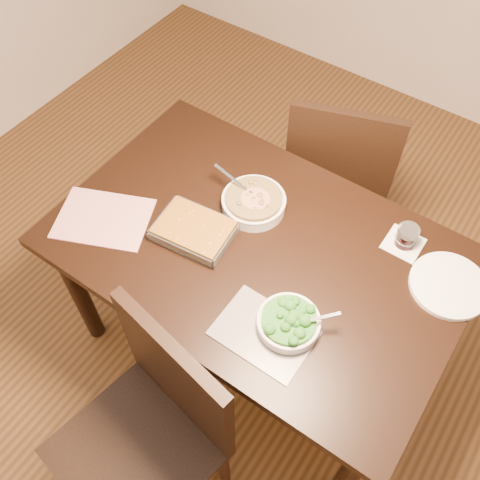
# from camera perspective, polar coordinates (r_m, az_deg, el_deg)

# --- Properties ---
(ground) EXTENTS (4.00, 4.00, 0.00)m
(ground) POSITION_cam_1_polar(r_m,az_deg,el_deg) (2.49, 1.40, -10.66)
(ground) COLOR #442A13
(ground) RESTS_ON ground
(table) EXTENTS (1.40, 0.90, 0.75)m
(table) POSITION_cam_1_polar(r_m,az_deg,el_deg) (1.92, 1.78, -2.33)
(table) COLOR black
(table) RESTS_ON ground
(magazine_a) EXTENTS (0.39, 0.35, 0.01)m
(magazine_a) POSITION_cam_1_polar(r_m,az_deg,el_deg) (1.97, -14.35, 2.23)
(magazine_a) COLOR #C3374B
(magazine_a) RESTS_ON table
(magazine_b) EXTENTS (0.30, 0.21, 0.01)m
(magazine_b) POSITION_cam_1_polar(r_m,az_deg,el_deg) (1.67, 2.58, -9.87)
(magazine_b) COLOR #25262D
(magazine_b) RESTS_ON table
(coaster) EXTENTS (0.12, 0.12, 0.00)m
(coaster) POSITION_cam_1_polar(r_m,az_deg,el_deg) (1.93, 17.03, -0.36)
(coaster) COLOR white
(coaster) RESTS_ON table
(stew_bowl) EXTENTS (0.26, 0.23, 0.09)m
(stew_bowl) POSITION_cam_1_polar(r_m,az_deg,el_deg) (1.92, 1.47, 4.09)
(stew_bowl) COLOR white
(stew_bowl) RESTS_ON table
(broccoli_bowl) EXTENTS (0.20, 0.20, 0.08)m
(broccoli_bowl) POSITION_cam_1_polar(r_m,az_deg,el_deg) (1.66, 5.20, -8.76)
(broccoli_bowl) COLOR white
(broccoli_bowl) RESTS_ON table
(baking_dish) EXTENTS (0.29, 0.22, 0.05)m
(baking_dish) POSITION_cam_1_polar(r_m,az_deg,el_deg) (1.85, -4.91, 1.04)
(baking_dish) COLOR silver
(baking_dish) RESTS_ON table
(wine_tumbler) EXTENTS (0.07, 0.07, 0.08)m
(wine_tumbler) POSITION_cam_1_polar(r_m,az_deg,el_deg) (1.89, 17.34, 0.41)
(wine_tumbler) COLOR black
(wine_tumbler) RESTS_ON coaster
(dinner_plate) EXTENTS (0.25, 0.25, 0.02)m
(dinner_plate) POSITION_cam_1_polar(r_m,az_deg,el_deg) (1.87, 21.37, -4.53)
(dinner_plate) COLOR white
(dinner_plate) RESTS_ON table
(chair_near) EXTENTS (0.52, 0.52, 0.97)m
(chair_near) POSITION_cam_1_polar(r_m,az_deg,el_deg) (1.81, -9.19, -18.88)
(chair_near) COLOR black
(chair_near) RESTS_ON ground
(chair_far) EXTENTS (0.56, 0.56, 0.94)m
(chair_far) POSITION_cam_1_polar(r_m,az_deg,el_deg) (2.41, 10.48, 7.49)
(chair_far) COLOR black
(chair_far) RESTS_ON ground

